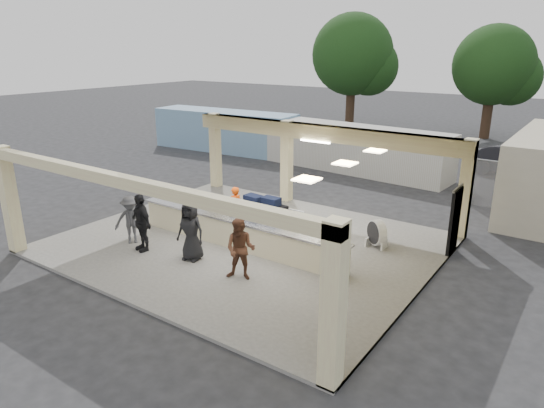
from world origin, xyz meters
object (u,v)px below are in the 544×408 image
Objects in this scene: passenger_c at (131,220)px; container_blue at (225,131)px; luggage_cart at (257,216)px; passenger_a at (241,249)px; container_white at (349,148)px; baggage_handler at (235,208)px; passenger_d at (191,231)px; baggage_counter at (237,233)px; drum_fan at (377,233)px; car_dark at (520,163)px; passenger_b at (141,222)px.

passenger_c is 15.98m from container_blue.
luggage_cart is 1.50× the size of passenger_a.
passenger_c reaches higher than luggage_cart.
baggage_handler is at bearing -81.26° from container_white.
passenger_d is at bearing -107.23° from luggage_cart.
passenger_a is (2.67, -3.04, 0.12)m from baggage_handler.
passenger_c reaches higher than baggage_handler.
container_blue is at bearing 131.58° from baggage_counter.
container_blue reaches higher than passenger_c.
container_blue is (-14.66, 9.62, 0.66)m from drum_fan.
passenger_d reaches higher than baggage_handler.
baggage_handler is at bearing 173.40° from car_dark.
passenger_a is at bearing -52.82° from passenger_c.
baggage_counter is at bearing -76.34° from container_white.
passenger_d is at bearing -98.83° from drum_fan.
container_blue is (-8.48, 14.21, 0.21)m from passenger_b.
passenger_d is 17.24m from container_blue.
luggage_cart is 3.09m from passenger_a.
baggage_counter is 1.76m from baggage_handler.
container_white reaches higher than drum_fan.
baggage_counter is at bearing 60.64° from baggage_handler.
baggage_handler is (-4.93, -1.34, 0.29)m from drum_fan.
car_dark is (9.21, 17.21, -0.12)m from passenger_c.
passenger_d reaches higher than car_dark.
luggage_cart is at bearing 64.59° from passenger_b.
container_white reaches higher than passenger_c.
car_dark is at bearing 8.95° from passenger_c.
container_white reaches higher than baggage_handler.
baggage_counter is 0.84× the size of container_blue.
baggage_counter is 0.74× the size of container_white.
passenger_b is at bearing -106.17° from drum_fan.
container_blue reaches higher than container_white.
passenger_a is 1.10× the size of passenger_c.
container_blue reaches higher than drum_fan.
drum_fan is (3.71, 1.64, -0.32)m from luggage_cart.
passenger_a is 0.38× the size of car_dark.
passenger_d is at bearing 153.76° from passenger_a.
container_white is at bearing 86.78° from passenger_d.
drum_fan is 4.94m from passenger_a.
container_white is at bearing 158.45° from drum_fan.
passenger_b is at bearing -176.90° from passenger_d.
baggage_counter is 8.65× the size of drum_fan.
container_white reaches higher than passenger_d.
passenger_a is at bearing 60.53° from baggage_handler.
passenger_a is at bearing -71.39° from container_white.
passenger_b is at bearing -132.94° from luggage_cart.
luggage_cart is 4.07m from drum_fan.
baggage_handler is 0.33× the size of car_dark.
drum_fan is 0.57× the size of passenger_c.
luggage_cart is at bearing -118.93° from drum_fan.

